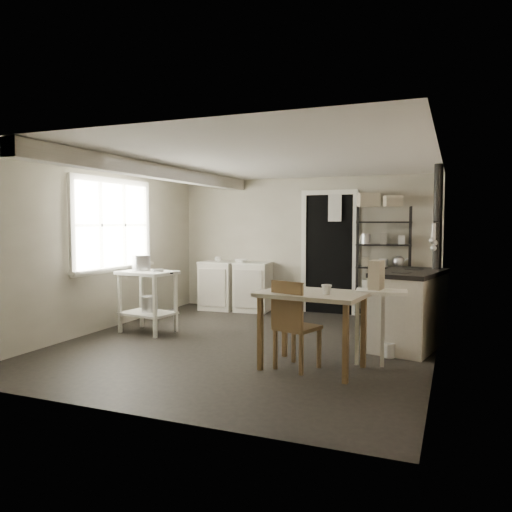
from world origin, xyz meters
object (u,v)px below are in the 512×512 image
at_px(prep_table, 148,304).
at_px(base_cabinets, 235,284).
at_px(chair, 297,323).
at_px(work_table, 312,333).
at_px(shelf_rack, 383,260).
at_px(stockpot, 141,265).
at_px(stove, 409,312).
at_px(flour_sack, 383,309).

distance_m(prep_table, base_cabinets, 2.12).
relative_size(prep_table, chair, 0.91).
bearing_deg(chair, work_table, 36.34).
bearing_deg(work_table, chair, -161.69).
bearing_deg(chair, shelf_rack, 99.56).
relative_size(prep_table, stockpot, 3.11).
bearing_deg(base_cabinets, chair, -60.27).
relative_size(stockpot, base_cabinets, 0.21).
relative_size(work_table, chair, 1.14).
height_order(work_table, chair, chair).
bearing_deg(stockpot, work_table, -17.99).
height_order(stockpot, chair, stockpot).
distance_m(prep_table, chair, 2.61).
relative_size(stove, chair, 1.27).
xyz_separation_m(prep_table, stove, (3.47, 0.49, 0.04)).
bearing_deg(flour_sack, stockpot, -152.11).
distance_m(stove, chair, 1.71).
distance_m(stove, flour_sack, 1.33).
bearing_deg(base_cabinets, stockpot, -110.03).
bearing_deg(work_table, flour_sack, 81.38).
height_order(prep_table, stove, stove).
height_order(prep_table, flour_sack, prep_table).
bearing_deg(shelf_rack, prep_table, -150.46).
height_order(stockpot, work_table, stockpot).
bearing_deg(prep_table, base_cabinets, 78.98).
distance_m(prep_table, stove, 3.51).
relative_size(work_table, flour_sack, 2.49).
bearing_deg(flour_sack, shelf_rack, 98.83).
height_order(work_table, flour_sack, work_table).
bearing_deg(shelf_rack, base_cabinets, 175.29).
xyz_separation_m(prep_table, shelf_rack, (2.92, 2.21, 0.55)).
xyz_separation_m(stove, chair, (-1.01, -1.38, 0.05)).
relative_size(stockpot, flour_sack, 0.64).
height_order(chair, flour_sack, chair).
xyz_separation_m(shelf_rack, flour_sack, (0.08, -0.49, -0.71)).
bearing_deg(flour_sack, prep_table, -150.18).
distance_m(prep_table, work_table, 2.74).
bearing_deg(work_table, prep_table, 162.24).
bearing_deg(stove, work_table, -110.97).
height_order(stove, work_table, stove).
bearing_deg(chair, base_cabinets, 142.71).
bearing_deg(chair, flour_sack, 96.37).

